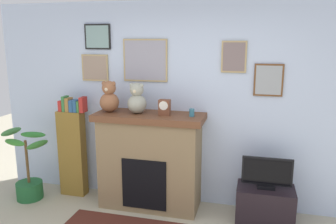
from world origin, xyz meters
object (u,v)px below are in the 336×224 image
Objects in this scene: bookshelf at (73,149)px; television at (267,174)px; teddy_bear_brown at (137,100)px; candle_jar at (192,113)px; tv_stand at (265,204)px; potted_plant at (28,175)px; mantel_clock at (165,107)px; teddy_bear_grey at (109,98)px; fireplace at (150,160)px.

bookshelf is 2.56m from television.
bookshelf is at bearing 175.70° from teddy_bear_brown.
bookshelf is 3.63× the size of teddy_bear_brown.
bookshelf is 14.64× the size of candle_jar.
candle_jar is at bearing -2.51° from bookshelf.
tv_stand is 1.16× the size of television.
candle_jar is at bearing 178.18° from television.
candle_jar is 0.25× the size of teddy_bear_brown.
mantel_clock reaches higher than potted_plant.
candle_jar is 0.24× the size of teddy_bear_grey.
teddy_bear_grey reaches higher than television.
television is 1.77m from teddy_bear_brown.
candle_jar is (-0.90, 0.03, 0.67)m from television.
teddy_bear_brown is (0.97, -0.07, 0.74)m from bookshelf.
teddy_bear_brown is at bearing 178.98° from television.
fireplace is at bearing 7.82° from potted_plant.
teddy_bear_grey reaches higher than fireplace.
potted_plant is at bearing -173.59° from mantel_clock.
teddy_bear_grey is (-1.95, 0.03, 0.80)m from television.
potted_plant is 1.69× the size of television.
bookshelf is 0.68m from potted_plant.
bookshelf is 7.39× the size of mantel_clock.
potted_plant is (-1.65, -0.23, -0.28)m from fireplace.
bookshelf is 1.22m from teddy_bear_brown.
bookshelf is 2.60m from tv_stand.
fireplace is 0.79m from teddy_bear_brown.
candle_jar is (0.53, -0.02, 0.65)m from fireplace.
mantel_clock is at bearing 178.80° from tv_stand.
fireplace is 1.49m from tv_stand.
mantel_clock is (1.33, -0.07, 0.66)m from bookshelf.
television is (0.00, -0.00, 0.39)m from tv_stand.
teddy_bear_grey is at bearing -180.00° from teddy_bear_brown.
candle_jar is 0.51× the size of mantel_clock.
mantel_clock is at bearing -179.75° from candle_jar.
tv_stand is at bearing -0.78° from teddy_bear_grey.
potted_plant is 1.47× the size of tv_stand.
teddy_bear_grey is (0.61, -0.07, 0.74)m from bookshelf.
fireplace is at bearing 6.72° from teddy_bear_brown.
teddy_bear_brown reaches higher than mantel_clock.
fireplace is at bearing 178.10° from candle_jar.
mantel_clock is (0.20, -0.02, 0.70)m from fireplace.
teddy_bear_grey is at bearing -6.90° from bookshelf.
fireplace is at bearing 174.47° from mantel_clock.
teddy_bear_brown reaches higher than potted_plant.
tv_stand is 0.39m from television.
bookshelf is (-1.13, 0.06, 0.04)m from fireplace.
television is 1.49× the size of teddy_bear_brown.
teddy_bear_grey is (1.13, 0.21, 1.07)m from potted_plant.
fireplace is 7.27× the size of mantel_clock.
mantel_clock is 0.48× the size of teddy_bear_grey.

